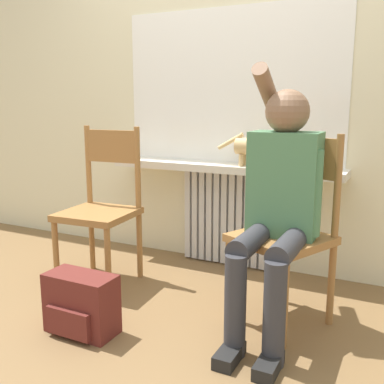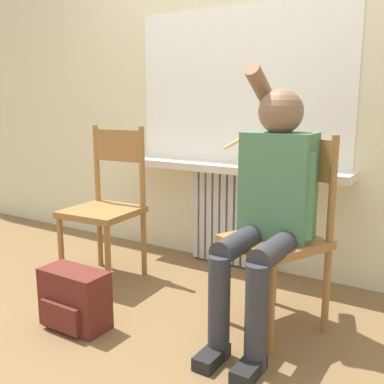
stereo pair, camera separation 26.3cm
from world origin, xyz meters
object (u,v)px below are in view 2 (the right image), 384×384
(person, at_px, (270,199))
(backpack, at_px, (74,299))
(chair_right, at_px, (282,231))
(chair_left, at_px, (107,203))
(cat, at_px, (265,148))

(person, bearing_deg, backpack, -150.74)
(chair_right, relative_size, person, 0.74)
(chair_left, bearing_deg, person, -9.73)
(cat, bearing_deg, backpack, -114.98)
(cat, distance_m, backpack, 1.44)
(chair_left, bearing_deg, cat, 28.95)
(cat, bearing_deg, chair_right, -58.34)
(chair_left, relative_size, backpack, 2.75)
(chair_left, distance_m, backpack, 0.76)
(backpack, bearing_deg, person, 29.26)
(cat, bearing_deg, person, -64.33)
(chair_left, bearing_deg, backpack, -66.17)
(chair_right, height_order, person, person)
(cat, bearing_deg, chair_left, -147.15)
(person, xyz_separation_m, backpack, (-0.85, -0.48, -0.53))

